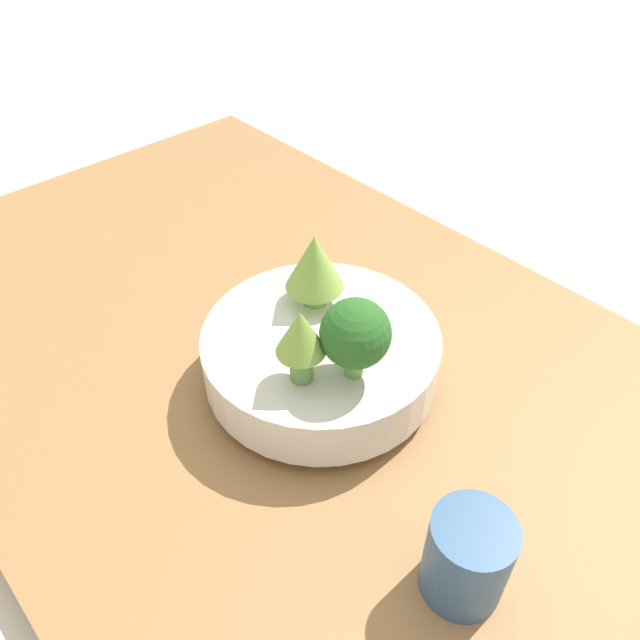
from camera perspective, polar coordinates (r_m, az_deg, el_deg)
ground_plane at (r=0.73m, az=-1.94°, el=-5.57°), size 6.00×6.00×0.00m
table at (r=0.72m, az=-1.97°, el=-4.74°), size 1.19×0.69×0.03m
bowl at (r=0.66m, az=-0.00°, el=-3.21°), size 0.25×0.25×0.07m
broccoli_floret_left at (r=0.57m, az=3.25°, el=-1.33°), size 0.07×0.07×0.08m
romanesco_piece_near at (r=0.65m, az=-0.52°, el=5.12°), size 0.06×0.06×0.08m
romanesco_piece_far at (r=0.56m, az=-1.79°, el=-1.57°), size 0.05×0.05×0.08m
cup at (r=0.54m, az=13.28°, el=-20.38°), size 0.07×0.07×0.09m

